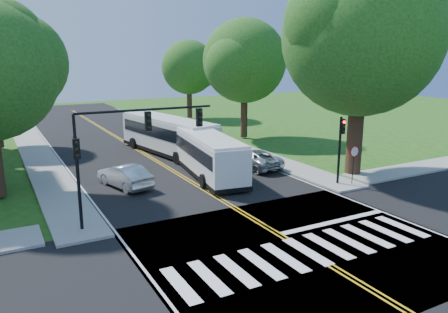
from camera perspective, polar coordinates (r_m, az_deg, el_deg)
ground at (r=20.20m, az=9.88°, el=-11.61°), size 140.00×140.00×0.00m
road at (r=35.30m, az=-8.45°, el=-0.81°), size 14.00×96.00×0.01m
cross_road at (r=20.20m, az=9.88°, el=-11.59°), size 60.00×12.00×0.01m
center_line at (r=38.98m, az=-10.48°, el=0.44°), size 0.36×70.00×0.01m
edge_line_w at (r=37.53m, az=-20.38°, el=-0.65°), size 0.12×70.00×0.01m
edge_line_e at (r=41.52m, az=-1.54°, el=1.42°), size 0.12×70.00×0.01m
crosswalk at (r=19.84m, az=10.79°, el=-12.06°), size 12.60×3.00×0.01m
stop_bar at (r=23.44m, az=14.25°, el=-8.23°), size 6.60×0.40×0.01m
sidewalk_nw at (r=40.27m, az=-23.13°, el=0.09°), size 2.60×40.00×0.15m
sidewalk_ne at (r=44.80m, az=-1.57°, el=2.36°), size 2.60×40.00×0.15m
sidewalk_xe at (r=38.87m, az=27.15°, el=-0.74°), size 20.00×2.60×0.15m
tree_ne_big at (r=31.76m, az=17.53°, el=14.73°), size 10.80×10.80×14.91m
tree_east_mid at (r=44.71m, az=2.71°, el=12.36°), size 8.40×8.40×11.93m
tree_east_far at (r=59.40m, az=-4.62°, el=11.53°), size 7.20×7.20×10.34m
signal_nw at (r=21.85m, az=-12.75°, el=2.22°), size 7.15×0.46×5.66m
signal_ne at (r=29.16m, az=14.98°, el=1.92°), size 0.30×0.46×4.40m
stop_sign at (r=29.57m, az=16.62°, el=0.12°), size 0.76×0.08×2.53m
bus_lead at (r=31.54m, az=-2.50°, el=0.58°), size 4.06×11.65×2.95m
bus_follow at (r=38.09m, az=-7.38°, el=2.82°), size 4.62×12.49×3.16m
hatchback at (r=29.00m, az=-12.85°, el=-2.48°), size 2.72×4.83×1.51m
suv at (r=33.27m, az=3.86°, el=-0.29°), size 2.80×5.26×1.41m
dark_sedan at (r=38.31m, az=-1.76°, el=1.46°), size 2.16×4.73×1.34m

